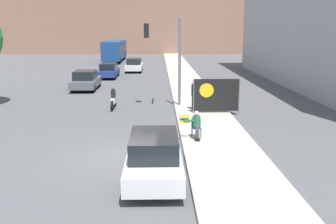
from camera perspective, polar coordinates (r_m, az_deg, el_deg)
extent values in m
plane|color=#4F4F51|center=(14.28, -6.89, -7.09)|extent=(160.00, 160.00, 0.00)
cube|color=#A8A399|center=(28.88, 3.55, 3.19)|extent=(3.08, 90.00, 0.14)
cylinder|color=#474C56|center=(16.11, 3.74, -3.39)|extent=(0.03, 0.03, 0.43)
cylinder|color=#474C56|center=(16.15, 5.05, -3.37)|extent=(0.03, 0.03, 0.43)
cylinder|color=#474C56|center=(16.47, 3.62, -3.03)|extent=(0.03, 0.03, 0.43)
cylinder|color=#474C56|center=(16.50, 4.91, -3.02)|extent=(0.03, 0.03, 0.43)
cube|color=navy|center=(16.25, 4.34, -2.44)|extent=(0.40, 0.40, 0.02)
cube|color=navy|center=(16.38, 4.29, -1.60)|extent=(0.40, 0.02, 0.38)
cylinder|color=#424247|center=(16.07, 4.41, -2.25)|extent=(0.18, 0.42, 0.18)
cylinder|color=#424247|center=(15.95, 4.46, -3.56)|extent=(0.16, 0.16, 0.43)
cube|color=black|center=(15.94, 4.47, -4.19)|extent=(0.20, 0.28, 0.10)
cylinder|color=#236642|center=(16.21, 4.35, -1.50)|extent=(0.34, 0.34, 0.52)
sphere|color=beige|center=(16.12, 4.37, -0.22)|extent=(0.22, 0.22, 0.22)
cylinder|color=#236642|center=(16.08, 3.22, -1.30)|extent=(0.45, 0.09, 0.09)
cube|color=yellow|center=(16.05, 2.50, -1.10)|extent=(0.47, 0.02, 0.39)
cube|color=navy|center=(16.04, 2.50, -1.11)|extent=(0.35, 0.01, 0.09)
cylinder|color=black|center=(21.92, 3.99, 1.46)|extent=(0.28, 0.28, 0.83)
cylinder|color=black|center=(21.79, 4.02, 3.38)|extent=(0.34, 0.34, 0.66)
sphere|color=beige|center=(21.72, 4.04, 4.52)|extent=(0.22, 0.22, 0.22)
cylinder|color=slate|center=(20.96, 3.92, 2.44)|extent=(0.06, 0.06, 1.91)
cylinder|color=slate|center=(21.35, 10.79, 2.44)|extent=(0.06, 0.06, 1.91)
cube|color=black|center=(21.11, 7.39, 2.58)|extent=(2.56, 0.02, 1.81)
cylinder|color=yellow|center=(20.96, 5.89, 3.30)|extent=(0.80, 0.01, 0.80)
cylinder|color=slate|center=(22.94, 1.79, 7.54)|extent=(0.16, 0.16, 5.23)
cylinder|color=slate|center=(22.83, -0.75, 13.34)|extent=(0.13, 2.00, 0.11)
cube|color=black|center=(22.85, -3.32, 12.27)|extent=(0.30, 0.30, 0.84)
sphere|color=green|center=(22.85, -3.31, 11.56)|extent=(0.18, 0.18, 0.18)
cube|color=white|center=(12.34, -2.11, -7.46)|extent=(1.75, 4.46, 0.57)
cube|color=black|center=(11.97, -2.14, -4.98)|extent=(1.51, 2.32, 0.66)
cylinder|color=black|center=(13.76, -5.25, -6.41)|extent=(0.22, 0.64, 0.64)
cylinder|color=black|center=(13.74, 1.17, -6.39)|extent=(0.22, 0.64, 0.64)
cylinder|color=black|center=(11.18, -6.17, -11.04)|extent=(0.22, 0.64, 0.64)
cylinder|color=black|center=(11.16, 1.83, -11.02)|extent=(0.22, 0.64, 0.64)
cube|color=#565B60|center=(30.64, -12.40, 4.40)|extent=(1.85, 4.21, 0.59)
cube|color=black|center=(30.40, -12.51, 5.54)|extent=(1.59, 2.19, 0.68)
cylinder|color=black|center=(32.10, -13.37, 4.27)|extent=(0.22, 0.64, 0.64)
cylinder|color=black|center=(31.81, -10.50, 4.33)|extent=(0.22, 0.64, 0.64)
cylinder|color=black|center=(29.58, -14.39, 3.53)|extent=(0.22, 0.64, 0.64)
cylinder|color=black|center=(29.26, -11.28, 3.59)|extent=(0.22, 0.64, 0.64)
cube|color=navy|center=(37.83, -9.01, 6.02)|extent=(1.71, 4.68, 0.54)
cube|color=black|center=(37.58, -9.07, 6.88)|extent=(1.47, 2.44, 0.64)
cylinder|color=black|center=(39.39, -9.80, 5.92)|extent=(0.22, 0.64, 0.64)
cylinder|color=black|center=(39.20, -7.64, 5.96)|extent=(0.22, 0.64, 0.64)
cylinder|color=black|center=(36.54, -10.45, 5.39)|extent=(0.22, 0.64, 0.64)
cylinder|color=black|center=(36.34, -8.12, 5.43)|extent=(0.22, 0.64, 0.64)
cube|color=white|center=(42.89, -5.16, 6.91)|extent=(1.81, 4.60, 0.57)
cube|color=black|center=(42.65, -5.19, 7.71)|extent=(1.56, 2.39, 0.66)
cylinder|color=black|center=(44.38, -6.07, 6.77)|extent=(0.22, 0.64, 0.64)
cylinder|color=black|center=(44.28, -4.00, 6.80)|extent=(0.22, 0.64, 0.64)
cylinder|color=black|center=(41.56, -6.38, 6.37)|extent=(0.22, 0.64, 0.64)
cylinder|color=black|center=(41.45, -4.17, 6.40)|extent=(0.22, 0.64, 0.64)
cube|color=navy|center=(56.69, -8.11, 9.40)|extent=(2.45, 11.86, 2.56)
cube|color=black|center=(56.68, -8.12, 9.54)|extent=(2.47, 11.27, 0.84)
cylinder|color=black|center=(60.53, -8.70, 8.44)|extent=(0.30, 1.04, 1.04)
cylinder|color=black|center=(60.30, -6.65, 8.48)|extent=(0.30, 1.04, 1.04)
cylinder|color=black|center=(53.27, -9.68, 7.85)|extent=(0.30, 1.04, 1.04)
cylinder|color=black|center=(53.00, -7.36, 7.90)|extent=(0.30, 1.04, 1.04)
cube|color=white|center=(23.16, -8.29, 1.76)|extent=(0.24, 0.98, 0.32)
cylinder|color=black|center=(23.05, -8.33, 2.59)|extent=(0.28, 0.28, 0.56)
sphere|color=black|center=(23.00, -8.36, 3.31)|extent=(0.24, 0.24, 0.24)
cylinder|color=black|center=(23.99, -8.05, 1.70)|extent=(0.10, 0.60, 0.60)
cylinder|color=black|center=(22.41, -8.52, 0.91)|extent=(0.10, 0.60, 0.60)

